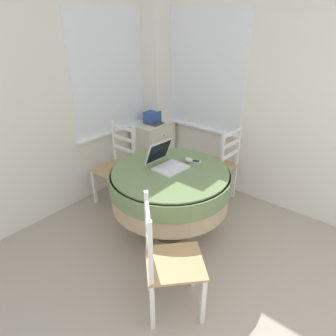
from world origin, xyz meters
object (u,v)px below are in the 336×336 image
Objects in this scene: cell_phone at (195,162)px; dining_chair_near_right_window at (219,166)px; computer_mouse at (189,160)px; dining_chair_camera_near at (168,262)px; corner_cabinet at (154,148)px; book_on_cabinet at (154,123)px; dining_chair_near_back_window at (117,167)px; storage_box at (152,117)px; round_dining_table at (170,185)px; laptop at (166,162)px.

dining_chair_near_right_window is at bearing 4.98° from cell_phone.
dining_chair_near_right_window is (0.64, -0.00, -0.31)m from computer_mouse.
dining_chair_camera_near is 1.27× the size of corner_cabinet.
computer_mouse is at bearing -121.05° from book_on_cabinet.
dining_chair_near_back_window reaches higher than corner_cabinet.
dining_chair_near_back_window reaches higher than book_on_cabinet.
dining_chair_near_right_window and dining_chair_camera_near have the same top height.
cell_phone is 0.64× the size of storage_box.
round_dining_table is 1.44m from corner_cabinet.
dining_chair_camera_near is (-1.63, -0.55, 0.00)m from dining_chair_near_right_window.
laptop is at bearing -132.42° from corner_cabinet.
book_on_cabinet is at bearing -117.37° from storage_box.
book_on_cabinet reaches higher than round_dining_table.
cell_phone is at bearing -118.07° from book_on_cabinet.
storage_box is (-0.01, 0.01, 0.47)m from corner_cabinet.
dining_chair_near_back_window and dining_chair_camera_near have the same top height.
dining_chair_camera_near reaches higher than corner_cabinet.
cell_phone is at bearing -118.61° from corner_cabinet.
dining_chair_camera_near is (-0.82, -1.49, 0.00)m from dining_chair_near_back_window.
dining_chair_camera_near is (-1.00, -0.55, -0.31)m from computer_mouse.
computer_mouse is at bearing 130.24° from cell_phone.
laptop is (0.04, 0.08, 0.21)m from round_dining_table.
computer_mouse is 0.07m from cell_phone.
cell_phone is at bearing -13.39° from round_dining_table.
dining_chair_near_right_window is 1.09m from corner_cabinet.
storage_box is (0.83, 0.16, 0.39)m from dining_chair_near_back_window.
dining_chair_near_right_window is 1.00× the size of dining_chair_camera_near.
storage_box reaches higher than book_on_cabinet.
computer_mouse is 1.00m from dining_chair_near_back_window.
laptop is 1.33m from storage_box.
corner_cabinet is at bearing 10.24° from dining_chair_near_back_window.
dining_chair_near_back_window is 0.88m from book_on_cabinet.
round_dining_table is at bearing -131.39° from book_on_cabinet.
laptop reaches higher than dining_chair_near_back_window.
laptop reaches higher than book_on_cabinet.
corner_cabinet is 3.44× the size of book_on_cabinet.
dining_chair_camera_near is at bearing -135.11° from storage_box.
dining_chair_camera_near is (-0.72, -0.57, -0.13)m from round_dining_table.
storage_box is at bearing 10.92° from dining_chair_near_back_window.
dining_chair_near_right_window is at bearing -90.95° from storage_box.
dining_chair_camera_near reaches higher than round_dining_table.
dining_chair_near_right_window is at bearing -1.51° from round_dining_table.
book_on_cabinet is at bearing 61.93° from cell_phone.
dining_chair_near_right_window is at bearing -6.81° from laptop.
round_dining_table is 0.37m from cell_phone.
computer_mouse is 1.18m from dining_chair_camera_near.
dining_chair_near_back_window is 1.27× the size of corner_cabinet.
round_dining_table is 1.45m from storage_box.
dining_chair_near_right_window is at bearing 18.55° from dining_chair_camera_near.
dining_chair_near_back_window is at bearing -169.76° from corner_cabinet.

